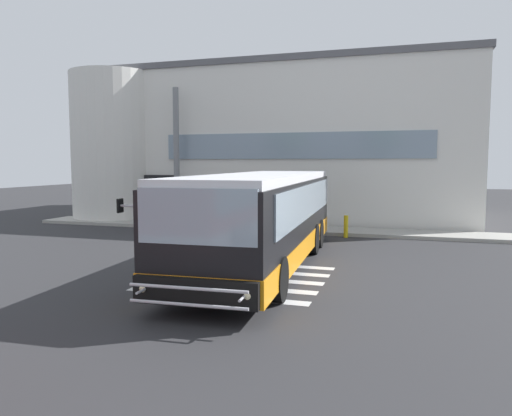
% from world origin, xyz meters
% --- Properties ---
extents(ground_plane, '(80.00, 90.00, 0.02)m').
position_xyz_m(ground_plane, '(0.00, 0.00, -0.01)').
color(ground_plane, '#2B2B2D').
rests_on(ground_plane, ground).
extents(bay_paint_stripes, '(4.40, 3.96, 0.01)m').
position_xyz_m(bay_paint_stripes, '(2.00, -4.20, 0.00)').
color(bay_paint_stripes, silver).
rests_on(bay_paint_stripes, ground).
extents(terminal_building, '(20.39, 13.80, 7.98)m').
position_xyz_m(terminal_building, '(-0.68, 11.57, 3.98)').
color(terminal_building, silver).
rests_on(terminal_building, ground).
extents(boarding_curb, '(22.59, 2.00, 0.15)m').
position_xyz_m(boarding_curb, '(0.00, 4.80, 0.07)').
color(boarding_curb, '#9E9B93').
rests_on(boarding_curb, ground).
extents(entry_support_column, '(0.28, 0.28, 6.47)m').
position_xyz_m(entry_support_column, '(-4.61, 5.40, 3.38)').
color(entry_support_column, slate).
rests_on(entry_support_column, boarding_curb).
extents(bus_main_foreground, '(3.14, 11.34, 2.70)m').
position_xyz_m(bus_main_foreground, '(2.14, -2.55, 1.33)').
color(bus_main_foreground, black).
rests_on(bus_main_foreground, ground).
extents(passenger_near_column, '(0.57, 0.32, 1.68)m').
position_xyz_m(passenger_near_column, '(-3.81, 5.18, 1.08)').
color(passenger_near_column, '#2D2D33').
rests_on(passenger_near_column, boarding_curb).
extents(passenger_by_doorway, '(0.54, 0.36, 1.68)m').
position_xyz_m(passenger_by_doorway, '(-3.01, 4.90, 1.08)').
color(passenger_by_doorway, '#4C4233').
rests_on(passenger_by_doorway, boarding_curb).
extents(passenger_at_curb_edge, '(0.50, 0.52, 1.68)m').
position_xyz_m(passenger_at_curb_edge, '(-1.97, 4.51, 1.11)').
color(passenger_at_curb_edge, '#1E2338').
rests_on(passenger_at_curb_edge, boarding_curb).
extents(safety_bollard_yellow, '(0.18, 0.18, 0.90)m').
position_xyz_m(safety_bollard_yellow, '(3.81, 3.60, 0.45)').
color(safety_bollard_yellow, yellow).
rests_on(safety_bollard_yellow, ground).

